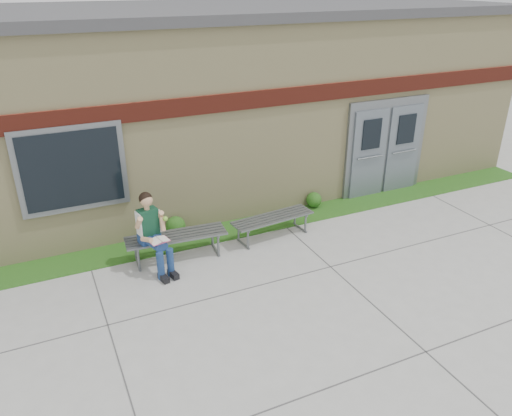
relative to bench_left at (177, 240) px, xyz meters
name	(u,v)px	position (x,y,z in m)	size (l,w,h in m)	color
ground	(296,295)	(1.44, -2.00, -0.37)	(80.00, 80.00, 0.00)	#9E9E99
grass_strip	(236,229)	(1.44, 0.60, -0.36)	(16.00, 0.80, 0.02)	#175416
school_building	(182,97)	(1.44, 3.99, 1.73)	(16.20, 6.22, 4.20)	beige
bench_left	(177,240)	(0.00, 0.00, 0.00)	(1.89, 0.66, 0.48)	slate
bench_right	(273,221)	(2.00, 0.00, -0.03)	(1.75, 0.65, 0.44)	slate
girl	(153,232)	(-0.47, -0.22, 0.38)	(0.57, 0.91, 1.46)	navy
shrub_mid	(176,226)	(0.22, 0.85, -0.15)	(0.40, 0.40, 0.40)	#175416
shrub_east	(314,200)	(3.48, 0.85, -0.18)	(0.35, 0.35, 0.35)	#175416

